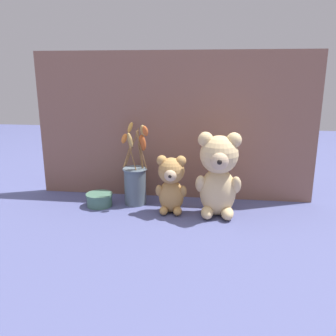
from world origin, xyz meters
TOP-DOWN VIEW (x-y plane):
  - ground_plane at (0.00, 0.00)m, footprint 4.00×4.00m
  - backdrop_wall at (0.00, 0.17)m, footprint 1.10×0.02m
  - teddy_bear_large at (0.18, -0.02)m, footprint 0.16×0.15m
  - teddy_bear_medium at (0.02, -0.01)m, footprint 0.11×0.11m
  - flower_vase at (-0.13, 0.06)m, footprint 0.13×0.13m
  - decorative_tin_tall at (-0.27, 0.02)m, footprint 0.10×0.10m

SIDE VIEW (x-z plane):
  - ground_plane at x=0.00m, z-range 0.00..0.00m
  - decorative_tin_tall at x=-0.27m, z-range 0.00..0.05m
  - flower_vase at x=-0.13m, z-range -0.06..0.25m
  - teddy_bear_medium at x=0.02m, z-range 0.00..0.22m
  - teddy_bear_large at x=0.18m, z-range 0.01..0.31m
  - backdrop_wall at x=0.00m, z-range 0.00..0.58m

